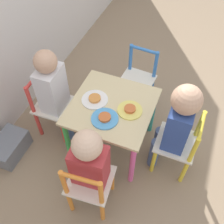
{
  "coord_description": "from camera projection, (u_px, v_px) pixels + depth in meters",
  "views": [
    {
      "loc": [
        -1.04,
        -0.41,
        1.74
      ],
      "look_at": [
        0.0,
        0.0,
        0.39
      ],
      "focal_mm": 42.0,
      "sensor_mm": 36.0,
      "label": 1
    }
  ],
  "objects": [
    {
      "name": "plate_back",
      "position": [
        95.0,
        99.0,
        1.73
      ],
      "size": [
        0.18,
        0.18,
        0.03
      ],
      "color": "white",
      "rests_on": "kids_table"
    },
    {
      "name": "plate_front",
      "position": [
        130.0,
        110.0,
        1.67
      ],
      "size": [
        0.16,
        0.16,
        0.03
      ],
      "color": "#EADB66",
      "rests_on": "kids_table"
    },
    {
      "name": "child_back",
      "position": [
        55.0,
        90.0,
        1.8
      ],
      "size": [
        0.2,
        0.21,
        0.77
      ],
      "rotation": [
        0.0,
        0.0,
        0.03
      ],
      "color": "#4C608E",
      "rests_on": "ground_plane"
    },
    {
      "name": "kids_table",
      "position": [
        112.0,
        113.0,
        1.76
      ],
      "size": [
        0.54,
        0.54,
        0.45
      ],
      "color": "beige",
      "rests_on": "ground_plane"
    },
    {
      "name": "storage_bin",
      "position": [
        9.0,
        147.0,
        1.95
      ],
      "size": [
        0.29,
        0.19,
        0.15
      ],
      "color": "slate",
      "rests_on": "ground_plane"
    },
    {
      "name": "chair_red",
      "position": [
        52.0,
        106.0,
        1.96
      ],
      "size": [
        0.27,
        0.27,
        0.52
      ],
      "rotation": [
        0.0,
        0.0,
        0.03
      ],
      "color": "silver",
      "rests_on": "ground_plane"
    },
    {
      "name": "child_left",
      "position": [
        91.0,
        162.0,
        1.47
      ],
      "size": [
        0.22,
        0.21,
        0.72
      ],
      "rotation": [
        0.0,
        0.0,
        -4.62
      ],
      "color": "#38383D",
      "rests_on": "ground_plane"
    },
    {
      "name": "ground_plane",
      "position": [
        112.0,
        143.0,
        2.06
      ],
      "size": [
        6.0,
        6.0,
        0.0
      ],
      "primitive_type": "plane",
      "color": "#8C755B"
    },
    {
      "name": "chair_blue",
      "position": [
        138.0,
        81.0,
        2.13
      ],
      "size": [
        0.28,
        0.28,
        0.52
      ],
      "rotation": [
        0.0,
        0.0,
        -1.64
      ],
      "color": "silver",
      "rests_on": "ground_plane"
    },
    {
      "name": "chair_orange",
      "position": [
        89.0,
        185.0,
        1.56
      ],
      "size": [
        0.28,
        0.28,
        0.52
      ],
      "rotation": [
        0.0,
        0.0,
        -4.62
      ],
      "color": "silver",
      "rests_on": "ground_plane"
    },
    {
      "name": "plate_left",
      "position": [
        105.0,
        118.0,
        1.63
      ],
      "size": [
        0.17,
        0.17,
        0.03
      ],
      "color": "#4C9EE0",
      "rests_on": "kids_table"
    },
    {
      "name": "child_front",
      "position": [
        176.0,
        123.0,
        1.59
      ],
      "size": [
        0.2,
        0.22,
        0.77
      ],
      "rotation": [
        0.0,
        0.0,
        -3.15
      ],
      "color": "#4C608E",
      "rests_on": "ground_plane"
    },
    {
      "name": "chair_yellow",
      "position": [
        179.0,
        145.0,
        1.74
      ],
      "size": [
        0.26,
        0.26,
        0.52
      ],
      "rotation": [
        0.0,
        0.0,
        -3.15
      ],
      "color": "silver",
      "rests_on": "ground_plane"
    }
  ]
}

